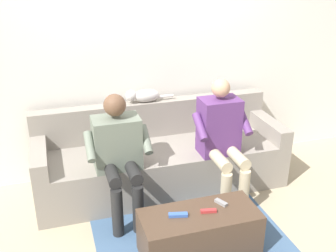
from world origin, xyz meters
TOP-DOWN VIEW (x-y plane):
  - ground_plane at (0.00, 0.60)m, footprint 8.00×8.00m
  - back_wall at (0.00, -0.59)m, footprint 5.33×0.06m
  - couch at (0.00, -0.12)m, footprint 2.49×0.80m
  - coffee_table at (0.00, 0.99)m, footprint 0.94×0.41m
  - person_left_seated at (-0.49, 0.27)m, footprint 0.52×0.60m
  - person_right_seated at (0.49, 0.25)m, footprint 0.57×0.58m
  - cat_on_backrest at (0.10, -0.40)m, footprint 0.50×0.14m
  - remote_blue at (0.17, 0.97)m, footprint 0.15×0.08m
  - remote_gray at (-0.21, 0.92)m, footprint 0.08×0.12m
  - remote_red at (-0.07, 0.99)m, footprint 0.13×0.06m
  - floor_rug at (0.00, 0.85)m, footprint 1.59×1.39m

SIDE VIEW (x-z plane):
  - ground_plane at x=0.00m, z-range 0.00..0.00m
  - floor_rug at x=0.00m, z-range 0.00..0.01m
  - coffee_table at x=0.00m, z-range 0.00..0.38m
  - couch at x=0.00m, z-range -0.12..0.70m
  - remote_red at x=-0.07m, z-range 0.38..0.40m
  - remote_gray at x=-0.21m, z-range 0.38..0.40m
  - remote_blue at x=0.17m, z-range 0.38..0.40m
  - person_right_seated at x=0.49m, z-range 0.08..1.22m
  - person_left_seated at x=-0.49m, z-range 0.07..1.27m
  - cat_on_backrest at x=0.10m, z-range 0.83..0.97m
  - back_wall at x=0.00m, z-range 0.00..2.69m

